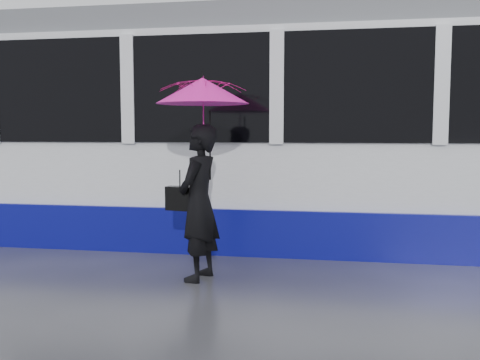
# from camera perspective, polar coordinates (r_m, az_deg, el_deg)

# --- Properties ---
(ground) EXTENTS (90.00, 90.00, 0.00)m
(ground) POSITION_cam_1_polar(r_m,az_deg,el_deg) (5.87, 1.73, -11.05)
(ground) COLOR #2D2D32
(ground) RESTS_ON ground
(rails) EXTENTS (34.00, 1.51, 0.02)m
(rails) POSITION_cam_1_polar(r_m,az_deg,el_deg) (8.28, 4.22, -6.19)
(rails) COLOR #3F3D38
(rails) RESTS_ON ground
(tram) EXTENTS (26.00, 2.56, 3.35)m
(tram) POSITION_cam_1_polar(r_m,az_deg,el_deg) (9.12, -17.72, 4.92)
(tram) COLOR white
(tram) RESTS_ON ground
(woman) EXTENTS (0.52, 0.69, 1.72)m
(woman) POSITION_cam_1_polar(r_m,az_deg,el_deg) (5.90, -4.42, -2.43)
(woman) COLOR black
(woman) RESTS_ON ground
(umbrella) EXTENTS (1.18, 1.18, 1.16)m
(umbrella) POSITION_cam_1_polar(r_m,az_deg,el_deg) (5.84, -4.01, 7.56)
(umbrella) COLOR #FF1587
(umbrella) RESTS_ON ground
(handbag) EXTENTS (0.33, 0.19, 0.45)m
(handbag) POSITION_cam_1_polar(r_m,az_deg,el_deg) (5.98, -6.42, -1.95)
(handbag) COLOR black
(handbag) RESTS_ON ground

